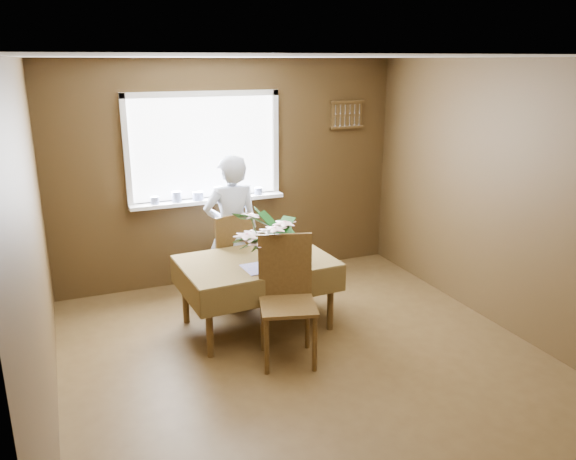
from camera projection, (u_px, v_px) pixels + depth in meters
name	position (u px, v px, depth m)	size (l,w,h in m)	color
floor	(313.00, 366.00, 4.73)	(4.50, 4.50, 0.00)	#453117
ceiling	(317.00, 57.00, 4.00)	(4.50, 4.50, 0.00)	white
wall_back	(231.00, 173.00, 6.36)	(4.00, 4.00, 0.00)	brown
wall_front	(540.00, 363.00, 2.38)	(4.00, 4.00, 0.00)	brown
wall_left	(36.00, 258.00, 3.64)	(4.50, 4.50, 0.00)	brown
wall_right	(514.00, 201.00, 5.10)	(4.50, 4.50, 0.00)	brown
window_assembly	(206.00, 167.00, 6.17)	(1.72, 0.20, 1.22)	white
spoon_rack	(347.00, 115.00, 6.68)	(0.44, 0.05, 0.33)	#51391A
dining_table	(256.00, 268.00, 5.29)	(1.45, 1.04, 0.69)	#51391A
chair_far	(230.00, 255.00, 5.84)	(0.50, 0.50, 0.99)	#51391A
chair_near	(287.00, 294.00, 4.76)	(0.57, 0.57, 1.07)	#51391A
seated_woman	(232.00, 230.00, 5.79)	(0.58, 0.38, 1.58)	white
flower_bouquet	(265.00, 235.00, 4.98)	(0.56, 0.56, 0.48)	white
side_plate	(286.00, 251.00, 5.48)	(0.24, 0.24, 0.01)	white
table_knife	(282.00, 260.00, 5.23)	(0.02, 0.24, 0.00)	silver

